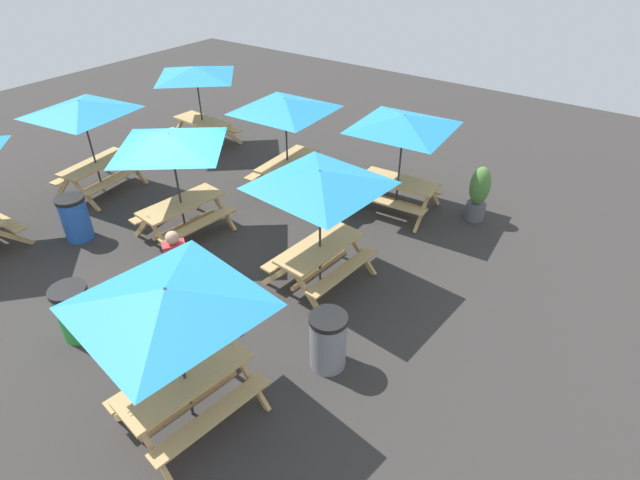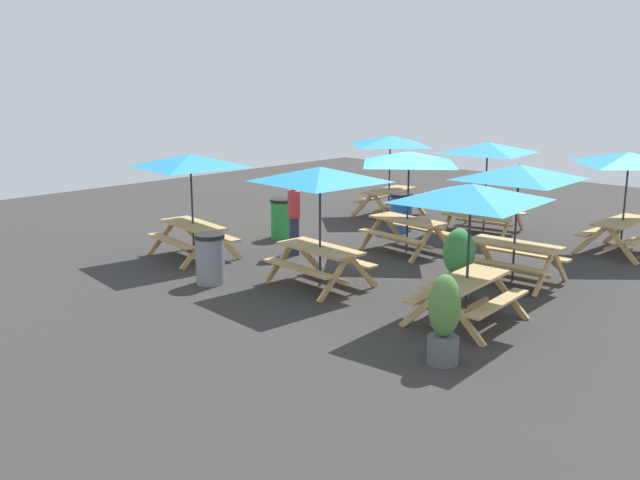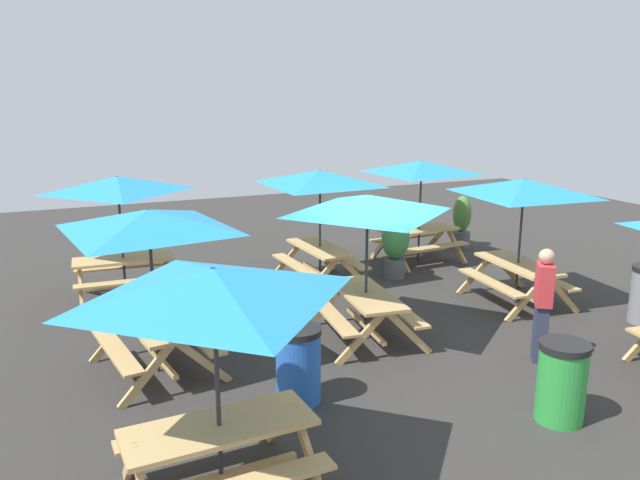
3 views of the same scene
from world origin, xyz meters
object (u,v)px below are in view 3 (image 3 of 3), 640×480
object	(u,v)px
picnic_table_3	(367,215)
picnic_table_6	(118,193)
potted_plant_1	(462,222)
picnic_table_4	(214,301)
picnic_table_0	(320,186)
picnic_table_1	(421,175)
picnic_table_2	(523,196)
picnic_table_5	(149,233)
trash_bin_blue	(298,364)
trash_bin_green	(562,382)
person_standing	(543,302)
potted_plant_0	(395,244)

from	to	relation	value
picnic_table_3	picnic_table_6	xyz separation A→B (m)	(3.63, 3.21, 0.00)
potted_plant_1	picnic_table_4	bearing A→B (deg)	131.91
picnic_table_4	picnic_table_0	bearing A→B (deg)	-124.34
picnic_table_4	potted_plant_1	size ratio (longest dim) A/B	1.80
picnic_table_6	picnic_table_1	bearing A→B (deg)	-177.24
picnic_table_2	picnic_table_5	xyz separation A→B (m)	(-0.29, 6.52, 0.00)
picnic_table_1	trash_bin_blue	world-z (taller)	picnic_table_1
picnic_table_2	trash_bin_green	bearing A→B (deg)	150.94
potted_plant_1	picnic_table_3	bearing A→B (deg)	130.93
picnic_table_4	picnic_table_5	xyz separation A→B (m)	(3.04, 0.10, 0.00)
potted_plant_1	person_standing	world-z (taller)	person_standing
picnic_table_5	person_standing	distance (m)	5.55
picnic_table_3	potted_plant_1	distance (m)	6.63
picnic_table_4	potted_plant_1	bearing A→B (deg)	-140.91
potted_plant_0	person_standing	xyz separation A→B (m)	(-4.42, 0.18, 0.18)
picnic_table_1	picnic_table_3	bearing A→B (deg)	43.63
picnic_table_4	picnic_table_5	distance (m)	3.04
picnic_table_1	potted_plant_0	bearing A→B (deg)	33.47
picnic_table_6	trash_bin_green	xyz separation A→B (m)	(-6.75, -4.16, -1.49)
picnic_table_0	person_standing	size ratio (longest dim) A/B	1.69
picnic_table_6	person_standing	size ratio (longest dim) A/B	1.40
picnic_table_0	picnic_table_5	world-z (taller)	same
picnic_table_3	person_standing	world-z (taller)	picnic_table_3
picnic_table_5	picnic_table_6	size ratio (longest dim) A/B	1.20
potted_plant_0	picnic_table_4	bearing A→B (deg)	137.28
picnic_table_0	picnic_table_4	bearing A→B (deg)	145.81
picnic_table_6	picnic_table_2	bearing A→B (deg)	156.89
picnic_table_1	picnic_table_6	distance (m)	6.45
picnic_table_2	picnic_table_3	world-z (taller)	same
picnic_table_4	potted_plant_1	distance (m)	10.83
potted_plant_1	picnic_table_5	bearing A→B (deg)	117.08
picnic_table_0	picnic_table_5	bearing A→B (deg)	124.78
potted_plant_0	person_standing	size ratio (longest dim) A/B	0.76
picnic_table_6	person_standing	bearing A→B (deg)	137.03
picnic_table_5	potted_plant_0	bearing A→B (deg)	-72.17
picnic_table_2	trash_bin_blue	size ratio (longest dim) A/B	2.88
picnic_table_3	potted_plant_0	distance (m)	3.66
person_standing	picnic_table_0	bearing A→B (deg)	52.25
picnic_table_4	picnic_table_6	distance (m)	6.55
potted_plant_1	picnic_table_0	bearing A→B (deg)	106.52
picnic_table_3	picnic_table_4	bearing A→B (deg)	139.88
trash_bin_blue	picnic_table_1	bearing A→B (deg)	-44.54
picnic_table_3	trash_bin_blue	xyz separation A→B (m)	(-1.45, 1.71, -1.49)
picnic_table_2	picnic_table_0	bearing A→B (deg)	52.74
potted_plant_0	picnic_table_1	bearing A→B (deg)	-52.30
potted_plant_0	person_standing	world-z (taller)	person_standing
trash_bin_green	potted_plant_0	distance (m)	5.95
picnic_table_6	trash_bin_green	bearing A→B (deg)	124.81
trash_bin_blue	potted_plant_1	distance (m)	8.73
picnic_table_0	potted_plant_1	size ratio (longest dim) A/B	2.18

